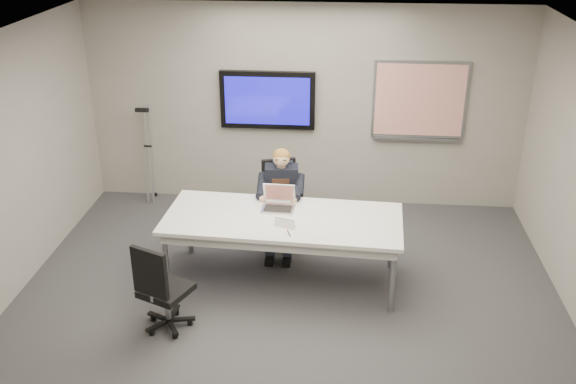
# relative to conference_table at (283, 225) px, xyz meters

# --- Properties ---
(floor) EXTENTS (6.00, 6.00, 0.02)m
(floor) POSITION_rel_conference_table_xyz_m (0.09, -0.82, -0.71)
(floor) COLOR #373739
(floor) RESTS_ON ground
(ceiling) EXTENTS (6.00, 6.00, 0.02)m
(ceiling) POSITION_rel_conference_table_xyz_m (0.09, -0.82, 2.09)
(ceiling) COLOR white
(ceiling) RESTS_ON wall_back
(wall_back) EXTENTS (6.00, 0.02, 2.80)m
(wall_back) POSITION_rel_conference_table_xyz_m (0.09, 2.18, 0.69)
(wall_back) COLOR gray
(wall_back) RESTS_ON ground
(conference_table) EXTENTS (2.67, 1.23, 0.81)m
(conference_table) POSITION_rel_conference_table_xyz_m (0.00, 0.00, 0.00)
(conference_table) COLOR white
(conference_table) RESTS_ON ground
(tv_display) EXTENTS (1.30, 0.09, 0.80)m
(tv_display) POSITION_rel_conference_table_xyz_m (-0.41, 2.13, 0.79)
(tv_display) COLOR black
(tv_display) RESTS_ON wall_back
(whiteboard) EXTENTS (1.25, 0.08, 1.10)m
(whiteboard) POSITION_rel_conference_table_xyz_m (1.64, 2.15, 0.82)
(whiteboard) COLOR gray
(whiteboard) RESTS_ON wall_back
(office_chair_far) EXTENTS (0.63, 0.63, 1.06)m
(office_chair_far) POSITION_rel_conference_table_xyz_m (-0.11, 0.91, -0.38)
(office_chair_far) COLOR black
(office_chair_far) RESTS_ON ground
(office_chair_near) EXTENTS (0.63, 0.63, 1.00)m
(office_chair_near) POSITION_rel_conference_table_xyz_m (-1.10, -1.03, -0.40)
(office_chair_near) COLOR black
(office_chair_near) RESTS_ON ground
(seated_person) EXTENTS (0.42, 0.72, 1.30)m
(seated_person) POSITION_rel_conference_table_xyz_m (-0.09, 0.66, -0.19)
(seated_person) COLOR #212837
(seated_person) RESTS_ON office_chair_far
(crutch) EXTENTS (0.39, 0.60, 1.50)m
(crutch) POSITION_rel_conference_table_xyz_m (-2.10, 1.98, 0.02)
(crutch) COLOR #AFB1B8
(crutch) RESTS_ON ground
(laptop) EXTENTS (0.38, 0.36, 0.26)m
(laptop) POSITION_rel_conference_table_xyz_m (-0.07, 0.25, 0.16)
(laptop) COLOR silver
(laptop) RESTS_ON conference_table
(name_tent) EXTENTS (0.24, 0.13, 0.09)m
(name_tent) POSITION_rel_conference_table_xyz_m (0.04, -0.21, 0.14)
(name_tent) COLOR white
(name_tent) RESTS_ON conference_table
(pen) EXTENTS (0.05, 0.14, 0.01)m
(pen) POSITION_rel_conference_table_xyz_m (0.10, -0.37, 0.10)
(pen) COLOR black
(pen) RESTS_ON conference_table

